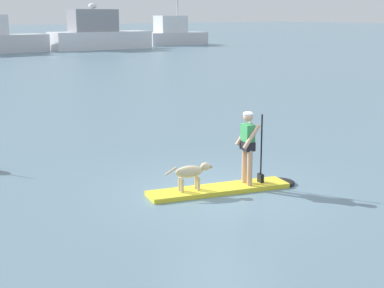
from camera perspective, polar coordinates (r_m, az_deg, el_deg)
name	(u,v)px	position (r m, az deg, el deg)	size (l,w,h in m)	color
ground_plane	(219,191)	(13.06, 2.61, -4.63)	(400.00, 400.00, 0.00)	slate
paddleboard	(228,188)	(13.14, 3.52, -4.31)	(3.56, 1.53, 0.10)	yellow
person_paddler	(248,143)	(13.09, 5.49, 0.15)	(0.66, 0.56, 1.66)	tan
dog	(191,172)	(12.68, -0.07, -2.77)	(1.08, 0.39, 0.59)	#CCB78C
moored_boat_port	(98,34)	(66.46, -9.09, 10.47)	(11.30, 3.58, 4.99)	white
moored_boat_center	(174,34)	(75.23, -1.81, 10.66)	(8.39, 3.12, 11.10)	silver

